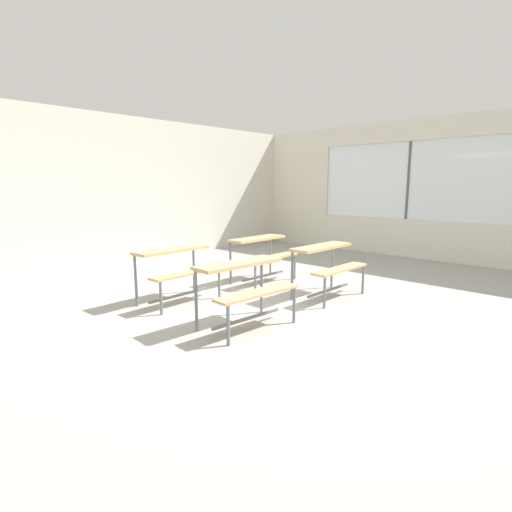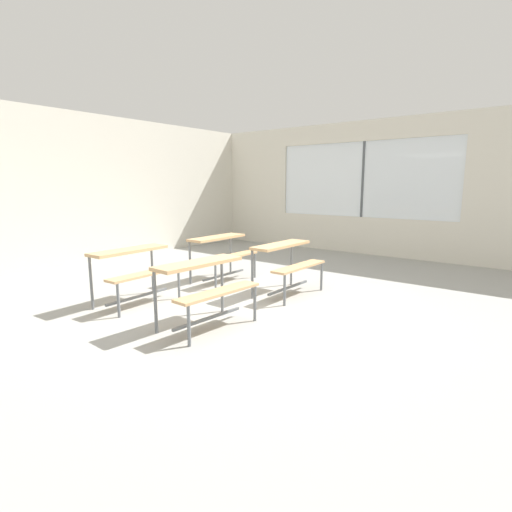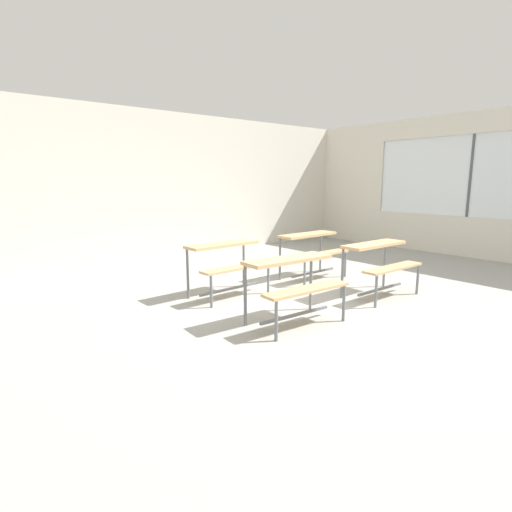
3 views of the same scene
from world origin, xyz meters
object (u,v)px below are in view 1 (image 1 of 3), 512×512
at_px(desk_bench_r0c1, 328,259).
at_px(desk_bench_r0c0, 245,279).
at_px(desk_bench_r1c1, 262,248).
at_px(desk_bench_r1c0, 177,262).

bearing_deg(desk_bench_r0c1, desk_bench_r0c0, -178.63).
relative_size(desk_bench_r0c0, desk_bench_r1c1, 1.01).
height_order(desk_bench_r1c0, desk_bench_r1c1, same).
height_order(desk_bench_r0c0, desk_bench_r1c0, same).
bearing_deg(desk_bench_r1c1, desk_bench_r0c1, -92.54).
relative_size(desk_bench_r0c1, desk_bench_r1c1, 0.99).
bearing_deg(desk_bench_r1c1, desk_bench_r1c0, 177.71).
bearing_deg(desk_bench_r0c0, desk_bench_r1c0, 90.77).
height_order(desk_bench_r0c1, desk_bench_r1c0, same).
distance_m(desk_bench_r0c0, desk_bench_r0c1, 1.70).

